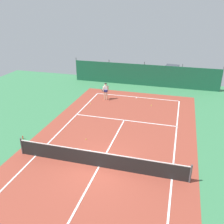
# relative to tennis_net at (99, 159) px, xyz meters

# --- Properties ---
(ground_plane) EXTENTS (36.00, 36.00, 0.00)m
(ground_plane) POSITION_rel_tennis_net_xyz_m (0.00, 0.00, -0.51)
(ground_plane) COLOR #387A4C
(court_surface) EXTENTS (11.02, 26.60, 0.01)m
(court_surface) POSITION_rel_tennis_net_xyz_m (0.00, 0.00, -0.51)
(court_surface) COLOR brown
(court_surface) RESTS_ON ground
(tennis_net) EXTENTS (10.12, 0.10, 1.10)m
(tennis_net) POSITION_rel_tennis_net_xyz_m (0.00, 0.00, 0.00)
(tennis_net) COLOR black
(tennis_net) RESTS_ON ground
(back_fence) EXTENTS (16.30, 0.98, 2.70)m
(back_fence) POSITION_rel_tennis_net_xyz_m (-0.00, 16.37, 0.16)
(back_fence) COLOR #195138
(back_fence) RESTS_ON ground
(tennis_player) EXTENTS (0.61, 0.81, 1.64)m
(tennis_player) POSITION_rel_tennis_net_xyz_m (-2.80, 10.46, 0.45)
(tennis_player) COLOR #D8AD8C
(tennis_player) RESTS_ON ground
(tennis_ball_near_player) EXTENTS (0.07, 0.07, 0.07)m
(tennis_ball_near_player) POSITION_rel_tennis_net_xyz_m (-1.83, 2.70, -0.48)
(tennis_ball_near_player) COLOR #CCDB33
(tennis_ball_near_player) RESTS_ON ground
(tennis_ball_midcourt) EXTENTS (0.07, 0.07, 0.07)m
(tennis_ball_midcourt) POSITION_rel_tennis_net_xyz_m (-3.81, 8.94, -0.48)
(tennis_ball_midcourt) COLOR #CCDB33
(tennis_ball_midcourt) RESTS_ON ground
(tennis_ball_by_sideline) EXTENTS (0.07, 0.07, 0.07)m
(tennis_ball_by_sideline) POSITION_rel_tennis_net_xyz_m (1.69, 10.11, -0.48)
(tennis_ball_by_sideline) COLOR #CCDB33
(tennis_ball_by_sideline) RESTS_ON ground
(parked_car) EXTENTS (2.38, 4.38, 1.68)m
(parked_car) POSITION_rel_tennis_net_xyz_m (2.86, 19.20, 0.33)
(parked_car) COLOR silver
(parked_car) RESTS_ON ground
(water_bottle) EXTENTS (0.08, 0.08, 0.24)m
(water_bottle) POSITION_rel_tennis_net_xyz_m (-6.07, 1.59, -0.39)
(water_bottle) COLOR #D84C38
(water_bottle) RESTS_ON ground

